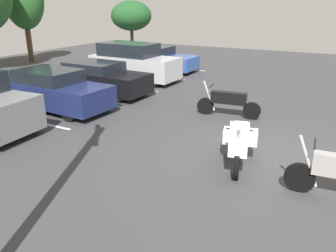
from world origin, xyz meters
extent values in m
cube|color=#38383A|center=(0.00, 0.00, -0.05)|extent=(44.00, 44.00, 0.10)
cylinder|color=black|center=(-1.66, 0.23, 0.32)|extent=(0.66, 0.27, 0.65)
cylinder|color=black|center=(-0.14, 0.61, 0.32)|extent=(0.66, 0.27, 0.65)
cube|color=white|center=(-0.90, 0.42, 0.74)|extent=(1.22, 0.62, 0.47)
cylinder|color=#B2B2B7|center=(-1.54, 0.26, 0.74)|extent=(0.51, 0.19, 1.12)
cylinder|color=black|center=(-1.46, 0.28, 1.15)|extent=(0.18, 0.61, 0.04)
cube|color=white|center=(-1.56, 0.25, 0.78)|extent=(0.53, 0.53, 0.42)
cube|color=#B2C1CC|center=(-1.61, 0.24, 1.19)|extent=(0.26, 0.47, 0.39)
cube|color=white|center=(-0.48, 0.20, 0.62)|extent=(0.48, 0.34, 0.36)
cube|color=white|center=(-0.63, 0.81, 0.62)|extent=(0.48, 0.34, 0.36)
cylinder|color=black|center=(-1.57, -1.15, 0.33)|extent=(0.17, 0.66, 0.66)
cylinder|color=#B2B2B7|center=(-1.56, -1.27, 0.74)|extent=(0.11, 0.51, 1.13)
cylinder|color=black|center=(-1.56, -1.35, 1.16)|extent=(0.62, 0.08, 0.04)
cylinder|color=black|center=(2.60, 2.77, 0.31)|extent=(0.19, 0.63, 0.62)
cylinder|color=black|center=(2.80, 1.09, 0.31)|extent=(0.19, 0.63, 0.62)
cube|color=black|center=(2.70, 1.93, 0.70)|extent=(0.44, 1.29, 0.43)
cylinder|color=#B2B2B7|center=(2.61, 2.65, 0.71)|extent=(0.13, 0.50, 1.09)
cylinder|color=black|center=(2.62, 2.57, 1.10)|extent=(0.62, 0.11, 0.04)
cube|color=silver|center=(-1.05, 8.36, 0.00)|extent=(0.12, 4.70, 0.01)
cube|color=silver|center=(1.83, 8.36, 0.00)|extent=(0.12, 4.70, 0.01)
cube|color=silver|center=(4.71, 8.36, 0.00)|extent=(0.12, 4.70, 0.01)
cube|color=silver|center=(7.58, 8.36, 0.00)|extent=(0.12, 4.70, 0.01)
cube|color=silver|center=(10.46, 8.36, 0.00)|extent=(0.12, 4.70, 0.01)
cylinder|color=black|center=(-1.78, 7.10, 0.33)|extent=(0.25, 0.67, 0.66)
cube|color=navy|center=(0.46, 8.24, 0.62)|extent=(2.06, 4.94, 0.84)
cube|color=black|center=(0.47, 8.39, 1.28)|extent=(1.79, 2.43, 0.48)
cylinder|color=black|center=(1.15, 6.55, 0.32)|extent=(0.25, 0.64, 0.63)
cylinder|color=black|center=(-0.40, 6.63, 0.32)|extent=(0.25, 0.64, 0.63)
cylinder|color=black|center=(1.32, 9.85, 0.32)|extent=(0.25, 0.64, 0.63)
cylinder|color=black|center=(-0.23, 9.93, 0.32)|extent=(0.25, 0.64, 0.63)
cube|color=black|center=(3.14, 8.09, 0.61)|extent=(1.96, 4.63, 0.82)
cube|color=black|center=(3.15, 8.42, 1.22)|extent=(1.74, 2.43, 0.40)
cylinder|color=black|center=(3.86, 6.51, 0.31)|extent=(0.24, 0.62, 0.61)
cylinder|color=black|center=(2.31, 6.56, 0.31)|extent=(0.24, 0.62, 0.61)
cylinder|color=black|center=(3.97, 9.62, 0.31)|extent=(0.24, 0.62, 0.61)
cylinder|color=black|center=(2.41, 9.67, 0.31)|extent=(0.24, 0.62, 0.61)
cube|color=#B7B7BC|center=(6.19, 8.25, 0.75)|extent=(2.00, 4.75, 1.07)
cube|color=black|center=(6.20, 8.62, 1.62)|extent=(1.80, 2.97, 0.66)
cylinder|color=black|center=(6.93, 6.62, 0.34)|extent=(0.24, 0.69, 0.68)
cylinder|color=black|center=(5.34, 6.67, 0.34)|extent=(0.24, 0.69, 0.68)
cylinder|color=black|center=(7.03, 9.82, 0.34)|extent=(0.24, 0.69, 0.68)
cylinder|color=black|center=(5.44, 9.87, 0.34)|extent=(0.24, 0.69, 0.68)
cube|color=#2D519E|center=(9.21, 8.50, 0.59)|extent=(1.87, 4.50, 0.75)
cube|color=black|center=(9.21, 8.87, 1.20)|extent=(1.71, 2.08, 0.49)
cylinder|color=black|center=(10.01, 6.98, 0.33)|extent=(0.22, 0.65, 0.65)
cylinder|color=black|center=(8.42, 6.97, 0.33)|extent=(0.22, 0.65, 0.65)
cylinder|color=black|center=(10.00, 10.03, 0.33)|extent=(0.22, 0.65, 0.65)
cylinder|color=black|center=(8.41, 10.02, 0.33)|extent=(0.22, 0.65, 0.65)
cylinder|color=#4C3823|center=(18.64, 16.82, 0.72)|extent=(0.31, 0.31, 1.44)
ellipsoid|color=#1E4C23|center=(18.64, 16.82, 2.77)|extent=(3.71, 3.71, 2.67)
cylinder|color=#4C3823|center=(7.89, 18.03, 1.09)|extent=(0.36, 0.36, 2.18)
ellipsoid|color=#285B28|center=(7.89, 18.03, 4.10)|extent=(2.57, 2.57, 3.84)
camera|label=1|loc=(-8.74, -1.76, 3.91)|focal=36.56mm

